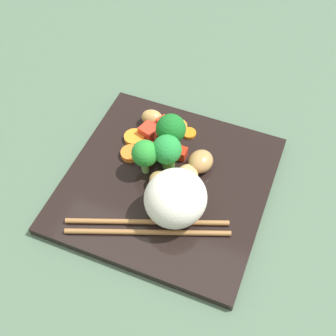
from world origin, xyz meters
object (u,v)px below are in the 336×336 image
(broccoli_floret_2, at_px, (145,154))
(chopstick_pair, at_px, (148,227))
(square_plate, at_px, (167,184))
(rice_mound, at_px, (176,198))
(carrot_slice_2, at_px, (178,126))

(broccoli_floret_2, bearing_deg, chopstick_pair, 114.11)
(square_plate, xyz_separation_m, rice_mound, (-0.03, 0.04, 0.04))
(carrot_slice_2, height_order, chopstick_pair, chopstick_pair)
(square_plate, distance_m, rice_mound, 0.07)
(square_plate, relative_size, chopstick_pair, 1.33)
(square_plate, height_order, rice_mound, rice_mound)
(square_plate, relative_size, broccoli_floret_2, 4.97)
(carrot_slice_2, relative_size, chopstick_pair, 0.14)
(rice_mound, height_order, carrot_slice_2, rice_mound)
(rice_mound, xyz_separation_m, carrot_slice_2, (0.05, -0.14, -0.03))
(broccoli_floret_2, height_order, chopstick_pair, broccoli_floret_2)
(rice_mound, xyz_separation_m, chopstick_pair, (0.02, 0.03, -0.03))
(broccoli_floret_2, bearing_deg, carrot_slice_2, -98.86)
(rice_mound, height_order, broccoli_floret_2, rice_mound)
(rice_mound, bearing_deg, broccoli_floret_2, -39.76)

